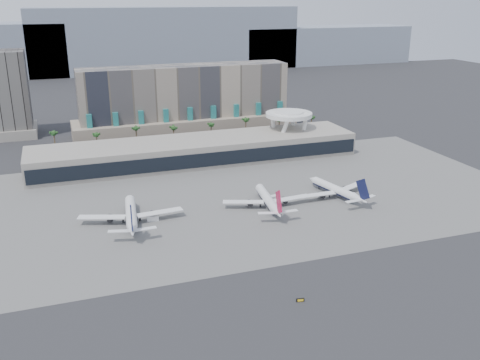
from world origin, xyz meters
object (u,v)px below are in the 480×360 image
object	(u,v)px
airliner_centre	(268,199)
airliner_right	(336,190)
airliner_left	(131,214)
taxiway_sign	(300,300)
service_vehicle_b	(275,198)
service_vehicle_a	(153,218)

from	to	relation	value
airliner_centre	airliner_right	distance (m)	32.45
airliner_left	taxiway_sign	xyz separation A→B (m)	(37.44, -72.62, -3.10)
service_vehicle_b	taxiway_sign	distance (m)	80.53
airliner_left	airliner_right	bearing A→B (deg)	5.82
airliner_centre	taxiway_sign	world-z (taller)	airliner_centre
airliner_centre	service_vehicle_a	distance (m)	47.77
airliner_left	service_vehicle_a	distance (m)	8.51
airliner_right	taxiway_sign	xyz separation A→B (m)	(-50.76, -71.36, -2.77)
service_vehicle_b	taxiway_sign	size ratio (longest dim) A/B	1.62
airliner_right	service_vehicle_b	world-z (taller)	airliner_right
airliner_centre	airliner_right	xyz separation A→B (m)	(32.43, 1.24, -0.06)
airliner_right	taxiway_sign	size ratio (longest dim) A/B	15.60
airliner_centre	service_vehicle_a	world-z (taller)	airliner_centre
service_vehicle_b	airliner_right	bearing A→B (deg)	-20.62
airliner_left	airliner_right	size ratio (longest dim) A/B	1.11
airliner_right	service_vehicle_a	xyz separation A→B (m)	(-80.12, 0.43, -2.21)
airliner_right	taxiway_sign	distance (m)	87.62
airliner_left	airliner_right	xyz separation A→B (m)	(88.20, -1.26, -0.32)
service_vehicle_a	service_vehicle_b	xyz separation A→B (m)	(53.58, 5.01, -0.09)
service_vehicle_a	service_vehicle_b	distance (m)	53.82
service_vehicle_b	taxiway_sign	xyz separation A→B (m)	(-24.22, -76.80, -0.47)
airliner_centre	taxiway_sign	size ratio (longest dim) A/B	16.07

